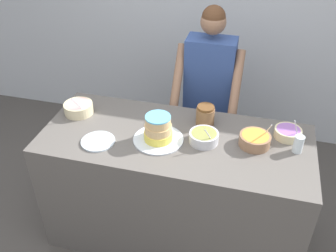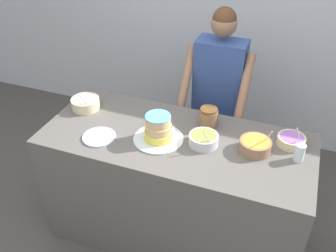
{
  "view_description": "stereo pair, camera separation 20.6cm",
  "coord_description": "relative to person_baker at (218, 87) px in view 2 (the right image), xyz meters",
  "views": [
    {
      "loc": [
        0.45,
        -1.54,
        2.39
      ],
      "look_at": [
        -0.04,
        0.34,
        1.03
      ],
      "focal_mm": 40.0,
      "sensor_mm": 36.0,
      "label": 1
    },
    {
      "loc": [
        0.65,
        -1.48,
        2.39
      ],
      "look_at": [
        -0.04,
        0.34,
        1.03
      ],
      "focal_mm": 40.0,
      "sensor_mm": 36.0,
      "label": 2
    }
  ],
  "objects": [
    {
      "name": "wall_back",
      "position": [
        -0.1,
        0.82,
        0.35
      ],
      "size": [
        10.0,
        0.05,
        2.6
      ],
      "color": "silver",
      "rests_on": "ground_plane"
    },
    {
      "name": "counter",
      "position": [
        -0.1,
        -0.72,
        -0.49
      ],
      "size": [
        1.79,
        0.76,
        0.92
      ],
      "color": "#5B5651",
      "rests_on": "ground_plane"
    },
    {
      "name": "person_baker",
      "position": [
        0.0,
        0.0,
        0.0
      ],
      "size": [
        0.52,
        0.44,
        1.58
      ],
      "color": "#2D2D38",
      "rests_on": "ground_plane"
    },
    {
      "name": "cake",
      "position": [
        -0.2,
        -0.77,
        0.05
      ],
      "size": [
        0.33,
        0.33,
        0.18
      ],
      "color": "silver",
      "rests_on": "counter"
    },
    {
      "name": "frosting_bowl_orange",
      "position": [
        0.41,
        -0.67,
        0.01
      ],
      "size": [
        0.2,
        0.2,
        0.18
      ],
      "color": "#936B4C",
      "rests_on": "counter"
    },
    {
      "name": "frosting_bowl_pink",
      "position": [
        -0.84,
        -0.61,
        0.01
      ],
      "size": [
        0.21,
        0.21,
        0.17
      ],
      "color": "beige",
      "rests_on": "counter"
    },
    {
      "name": "frosting_bowl_olive",
      "position": [
        0.09,
        -0.72,
        0.01
      ],
      "size": [
        0.19,
        0.19,
        0.15
      ],
      "color": "silver",
      "rests_on": "counter"
    },
    {
      "name": "frosting_bowl_purple",
      "position": [
        0.61,
        -0.53,
        0.01
      ],
      "size": [
        0.18,
        0.18,
        0.18
      ],
      "color": "beige",
      "rests_on": "counter"
    },
    {
      "name": "drinking_glass",
      "position": [
        0.67,
        -0.67,
        0.03
      ],
      "size": [
        0.06,
        0.06,
        0.11
      ],
      "color": "silver",
      "rests_on": "counter"
    },
    {
      "name": "ceramic_plate",
      "position": [
        -0.57,
        -0.9,
        -0.02
      ],
      "size": [
        0.22,
        0.22,
        0.01
      ],
      "color": "silver",
      "rests_on": "counter"
    },
    {
      "name": "stoneware_jar",
      "position": [
        0.06,
        -0.51,
        0.04
      ],
      "size": [
        0.13,
        0.13,
        0.14
      ],
      "color": "brown",
      "rests_on": "counter"
    }
  ]
}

